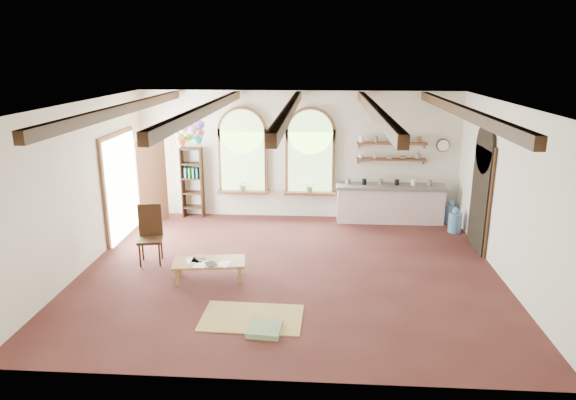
# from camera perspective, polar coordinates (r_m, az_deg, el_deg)

# --- Properties ---
(floor) EXTENTS (8.00, 8.00, 0.00)m
(floor) POSITION_cam_1_polar(r_m,az_deg,el_deg) (10.07, 0.17, -7.84)
(floor) COLOR #4E2420
(floor) RESTS_ON ground
(ceiling_beams) EXTENTS (6.20, 6.80, 0.18)m
(ceiling_beams) POSITION_cam_1_polar(r_m,az_deg,el_deg) (9.27, 0.19, 9.99)
(ceiling_beams) COLOR #3E2513
(ceiling_beams) RESTS_ON ceiling
(window_left) EXTENTS (1.30, 0.28, 2.20)m
(window_left) POSITION_cam_1_polar(r_m,az_deg,el_deg) (13.01, -5.05, 5.12)
(window_left) COLOR brown
(window_left) RESTS_ON floor
(window_right) EXTENTS (1.30, 0.28, 2.20)m
(window_right) POSITION_cam_1_polar(r_m,az_deg,el_deg) (12.86, 2.48, 5.04)
(window_right) COLOR brown
(window_right) RESTS_ON floor
(left_doorway) EXTENTS (0.10, 1.90, 2.50)m
(left_doorway) POSITION_cam_1_polar(r_m,az_deg,el_deg) (12.25, -18.05, 1.39)
(left_doorway) COLOR brown
(left_doorway) RESTS_ON floor
(right_doorway) EXTENTS (0.10, 1.30, 2.40)m
(right_doorway) POSITION_cam_1_polar(r_m,az_deg,el_deg) (11.60, 20.54, 0.12)
(right_doorway) COLOR black
(right_doorway) RESTS_ON floor
(kitchen_counter) EXTENTS (2.68, 0.62, 0.94)m
(kitchen_counter) POSITION_cam_1_polar(r_m,az_deg,el_deg) (13.02, 11.23, -0.35)
(kitchen_counter) COLOR beige
(kitchen_counter) RESTS_ON floor
(wall_shelf_lower) EXTENTS (1.70, 0.24, 0.04)m
(wall_shelf_lower) POSITION_cam_1_polar(r_m,az_deg,el_deg) (12.94, 11.39, 4.44)
(wall_shelf_lower) COLOR brown
(wall_shelf_lower) RESTS_ON wall_back
(wall_shelf_upper) EXTENTS (1.70, 0.24, 0.04)m
(wall_shelf_upper) POSITION_cam_1_polar(r_m,az_deg,el_deg) (12.87, 11.49, 6.19)
(wall_shelf_upper) COLOR brown
(wall_shelf_upper) RESTS_ON wall_back
(wall_clock) EXTENTS (0.32, 0.04, 0.32)m
(wall_clock) POSITION_cam_1_polar(r_m,az_deg,el_deg) (13.17, 16.86, 5.82)
(wall_clock) COLOR black
(wall_clock) RESTS_ON wall_back
(bookshelf) EXTENTS (0.53, 0.32, 1.80)m
(bookshelf) POSITION_cam_1_polar(r_m,az_deg,el_deg) (13.32, -10.58, 1.95)
(bookshelf) COLOR #3E2513
(bookshelf) RESTS_ON floor
(coffee_table) EXTENTS (1.39, 0.79, 0.38)m
(coffee_table) POSITION_cam_1_polar(r_m,az_deg,el_deg) (9.66, -8.75, -6.97)
(coffee_table) COLOR #B17851
(coffee_table) RESTS_ON floor
(side_chair) EXTENTS (0.55, 0.55, 1.18)m
(side_chair) POSITION_cam_1_polar(r_m,az_deg,el_deg) (10.68, -15.00, -5.01)
(side_chair) COLOR #3E2513
(side_chair) RESTS_ON floor
(floor_mat) EXTENTS (1.63, 1.04, 0.02)m
(floor_mat) POSITION_cam_1_polar(r_m,az_deg,el_deg) (8.42, -4.04, -12.90)
(floor_mat) COLOR tan
(floor_mat) RESTS_ON floor
(floor_cushion) EXTENTS (0.54, 0.54, 0.09)m
(floor_cushion) POSITION_cam_1_polar(r_m,az_deg,el_deg) (8.03, -2.62, -14.13)
(floor_cushion) COLOR #7EA16F
(floor_cushion) RESTS_ON floor
(water_jug_a) EXTENTS (0.31, 0.31, 0.60)m
(water_jug_a) POSITION_cam_1_polar(r_m,az_deg,el_deg) (12.70, 18.07, -2.29)
(water_jug_a) COLOR #527EB0
(water_jug_a) RESTS_ON floor
(water_jug_b) EXTENTS (0.30, 0.30, 0.59)m
(water_jug_b) POSITION_cam_1_polar(r_m,az_deg,el_deg) (13.37, 17.65, -1.38)
(water_jug_b) COLOR #527EB0
(water_jug_b) RESTS_ON floor
(balloon_cluster) EXTENTS (0.78, 0.81, 1.14)m
(balloon_cluster) POSITION_cam_1_polar(r_m,az_deg,el_deg) (11.98, -10.77, 7.39)
(balloon_cluster) COLOR white
(balloon_cluster) RESTS_ON floor
(table_book) EXTENTS (0.26, 0.30, 0.02)m
(table_book) POSITION_cam_1_polar(r_m,az_deg,el_deg) (9.83, -10.27, -6.29)
(table_book) COLOR olive
(table_book) RESTS_ON coffee_table
(tablet) EXTENTS (0.28, 0.29, 0.01)m
(tablet) POSITION_cam_1_polar(r_m,az_deg,el_deg) (9.50, -8.52, -7.05)
(tablet) COLOR black
(tablet) RESTS_ON coffee_table
(potted_plant_left) EXTENTS (0.27, 0.23, 0.30)m
(potted_plant_left) POSITION_cam_1_polar(r_m,az_deg,el_deg) (13.07, -5.04, 1.67)
(potted_plant_left) COLOR #598C4C
(potted_plant_left) RESTS_ON window_left
(potted_plant_right) EXTENTS (0.27, 0.23, 0.30)m
(potted_plant_right) POSITION_cam_1_polar(r_m,az_deg,el_deg) (12.93, 2.43, 1.55)
(potted_plant_right) COLOR #598C4C
(potted_plant_right) RESTS_ON window_right
(shelf_cup_a) EXTENTS (0.12, 0.10, 0.10)m
(shelf_cup_a) POSITION_cam_1_polar(r_m,az_deg,el_deg) (12.85, 8.08, 4.83)
(shelf_cup_a) COLOR white
(shelf_cup_a) RESTS_ON wall_shelf_lower
(shelf_cup_b) EXTENTS (0.10, 0.10, 0.09)m
(shelf_cup_b) POSITION_cam_1_polar(r_m,az_deg,el_deg) (12.88, 9.63, 4.78)
(shelf_cup_b) COLOR beige
(shelf_cup_b) RESTS_ON wall_shelf_lower
(shelf_bowl_a) EXTENTS (0.22, 0.22, 0.05)m
(shelf_bowl_a) POSITION_cam_1_polar(r_m,az_deg,el_deg) (12.93, 11.18, 4.65)
(shelf_bowl_a) COLOR beige
(shelf_bowl_a) RESTS_ON wall_shelf_lower
(shelf_bowl_b) EXTENTS (0.20, 0.20, 0.06)m
(shelf_bowl_b) POSITION_cam_1_polar(r_m,az_deg,el_deg) (12.98, 12.72, 4.62)
(shelf_bowl_b) COLOR #8C664C
(shelf_bowl_b) RESTS_ON wall_shelf_lower
(shelf_vase) EXTENTS (0.18, 0.18, 0.19)m
(shelf_vase) POSITION_cam_1_polar(r_m,az_deg,el_deg) (13.02, 14.26, 4.86)
(shelf_vase) COLOR slate
(shelf_vase) RESTS_ON wall_shelf_lower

